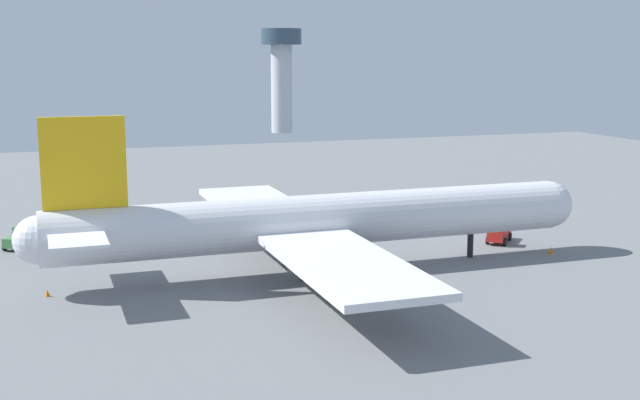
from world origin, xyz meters
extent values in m
plane|color=slate|center=(0.00, 0.00, 0.00)|extent=(251.41, 251.41, 0.00)
cylinder|color=silver|center=(0.00, 0.00, 5.60)|extent=(57.71, 5.62, 5.62)
sphere|color=silver|center=(28.86, 0.00, 5.60)|extent=(5.50, 5.50, 5.50)
sphere|color=silver|center=(-28.86, 0.00, 5.60)|extent=(4.77, 4.77, 4.77)
cube|color=yellow|center=(-24.24, 0.00, 12.90)|extent=(8.08, 0.50, 8.99)
cube|color=silver|center=(-25.39, -4.51, 6.44)|extent=(5.19, 8.42, 0.36)
cube|color=silver|center=(-25.39, 4.51, 6.44)|extent=(5.19, 8.42, 0.36)
cube|color=silver|center=(-2.89, -14.76, 4.76)|extent=(9.81, 26.14, 0.70)
cube|color=silver|center=(-2.89, 14.76, 4.76)|extent=(9.81, 26.14, 0.70)
cylinder|color=gray|center=(-1.89, -10.84, 3.23)|extent=(4.49, 2.36, 2.36)
cylinder|color=gray|center=(-1.89, -20.51, 3.23)|extent=(4.49, 2.36, 2.36)
cylinder|color=gray|center=(-1.89, 10.84, 3.23)|extent=(4.49, 2.36, 2.36)
cylinder|color=gray|center=(-1.89, 20.51, 3.23)|extent=(4.49, 2.36, 2.36)
cylinder|color=black|center=(18.47, 0.00, 1.40)|extent=(0.70, 0.70, 2.79)
cylinder|color=black|center=(-2.89, -3.09, 1.40)|extent=(0.70, 0.70, 2.79)
cylinder|color=black|center=(-2.89, 3.09, 1.40)|extent=(0.70, 0.70, 2.79)
cube|color=#4C8C4C|center=(-30.53, 22.52, 1.48)|extent=(2.55, 2.28, 2.08)
cube|color=#4C8C4C|center=(-31.48, 20.88, 1.02)|extent=(3.05, 3.14, 1.16)
cylinder|color=black|center=(-29.54, 21.92, 0.44)|extent=(0.69, 0.91, 0.89)
cylinder|color=black|center=(-31.54, 23.09, 0.44)|extent=(0.69, 0.91, 0.89)
cylinder|color=black|center=(-30.72, 19.89, 0.44)|extent=(0.69, 0.91, 0.89)
cylinder|color=black|center=(-32.72, 21.05, 0.44)|extent=(0.69, 0.91, 0.89)
cube|color=#B21E19|center=(24.44, 4.22, 1.49)|extent=(2.55, 2.53, 1.99)
cube|color=#B21E19|center=(26.25, 6.17, 0.97)|extent=(3.97, 4.06, 0.95)
cylinder|color=black|center=(23.79, 5.10, 0.50)|extent=(0.88, 0.92, 0.99)
cylinder|color=black|center=(25.36, 3.63, 0.50)|extent=(0.88, 0.92, 0.99)
cylinder|color=black|center=(26.04, 7.52, 0.50)|extent=(0.88, 0.92, 0.99)
cylinder|color=black|center=(27.61, 6.05, 0.50)|extent=(0.88, 0.92, 0.99)
cone|color=orange|center=(28.28, -1.72, 0.42)|extent=(0.58, 0.58, 0.83)
cone|color=orange|center=(-28.28, -0.38, 0.35)|extent=(0.49, 0.49, 0.70)
cylinder|color=silver|center=(41.22, 152.93, 12.86)|extent=(6.24, 6.24, 25.72)
cylinder|color=#334756|center=(41.22, 152.93, 28.03)|extent=(11.85, 11.85, 4.61)
camera|label=1|loc=(-28.59, -82.18, 23.43)|focal=46.27mm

